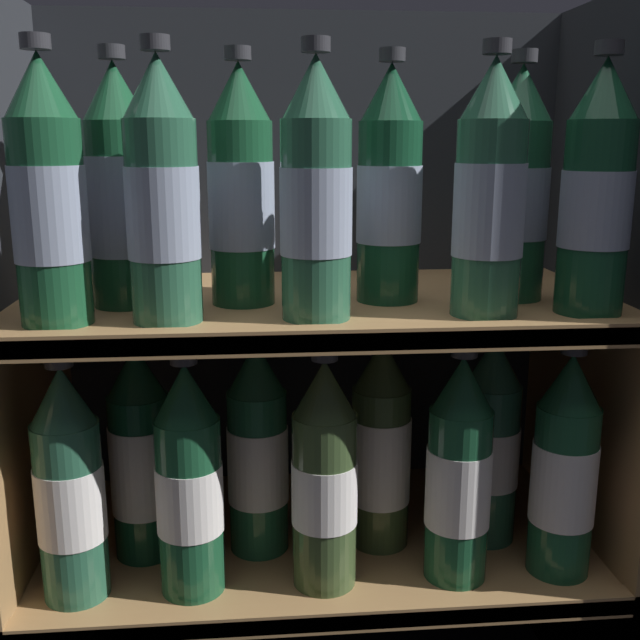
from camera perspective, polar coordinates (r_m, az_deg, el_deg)
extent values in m
cube|color=#23262B|center=(1.08, -1.11, -1.14)|extent=(0.73, 0.02, 0.88)
cube|color=#23262B|center=(0.94, -22.31, -4.37)|extent=(0.02, 0.39, 0.88)
cube|color=#23262B|center=(1.00, 20.49, -3.30)|extent=(0.02, 0.39, 0.88)
cube|color=#9E7547|center=(0.99, -0.28, -16.31)|extent=(0.69, 0.35, 0.02)
cube|color=#9E7547|center=(0.86, 0.70, -21.71)|extent=(0.69, 0.02, 0.03)
cube|color=#9E7547|center=(1.08, -19.76, -21.43)|extent=(0.01, 0.35, 0.21)
cube|color=#9E7547|center=(1.13, 18.23, -19.81)|extent=(0.01, 0.35, 0.21)
cube|color=#9E7547|center=(0.88, -0.30, 1.22)|extent=(0.69, 0.35, 0.02)
cube|color=#9E7547|center=(0.72, 0.77, -1.51)|extent=(0.69, 0.02, 0.03)
cube|color=#9E7547|center=(1.01, -20.47, -14.23)|extent=(0.01, 0.35, 0.52)
cube|color=#9E7547|center=(1.05, 18.85, -12.80)|extent=(0.01, 0.35, 0.52)
cylinder|color=#194C2D|center=(0.78, -19.85, 6.90)|extent=(0.07, 0.07, 0.20)
cylinder|color=#8C99B2|center=(0.78, -19.91, 7.63)|extent=(0.07, 0.07, 0.09)
cone|color=#194C2D|center=(0.78, -20.64, 16.47)|extent=(0.07, 0.07, 0.06)
cylinder|color=#333338|center=(0.78, -20.89, 19.22)|extent=(0.03, 0.03, 0.01)
cylinder|color=#285B42|center=(0.76, -11.82, 7.26)|extent=(0.07, 0.07, 0.20)
cylinder|color=#8C99B2|center=(0.76, -11.85, 8.00)|extent=(0.07, 0.07, 0.09)
cone|color=#285B42|center=(0.76, -12.31, 17.10)|extent=(0.07, 0.07, 0.06)
cylinder|color=#333338|center=(0.76, -12.46, 19.93)|extent=(0.03, 0.03, 0.01)
cylinder|color=#285B42|center=(0.76, -0.30, 7.52)|extent=(0.07, 0.07, 0.20)
cylinder|color=#8C99B2|center=(0.76, -0.30, 8.27)|extent=(0.07, 0.07, 0.09)
cone|color=#285B42|center=(0.75, -0.31, 17.41)|extent=(0.07, 0.07, 0.06)
cylinder|color=#333338|center=(0.76, -0.32, 20.25)|extent=(0.03, 0.03, 0.01)
cylinder|color=#285B42|center=(0.79, 12.69, 7.46)|extent=(0.07, 0.07, 0.20)
cylinder|color=#8C99B2|center=(0.79, 12.73, 8.18)|extent=(0.07, 0.07, 0.09)
cone|color=#285B42|center=(0.79, 13.20, 16.90)|extent=(0.07, 0.07, 0.06)
cylinder|color=#333338|center=(0.79, 13.36, 19.62)|extent=(0.03, 0.03, 0.01)
cylinder|color=#144228|center=(0.83, 20.20, 7.25)|extent=(0.07, 0.07, 0.20)
cylinder|color=#8C99B2|center=(0.83, 20.25, 7.93)|extent=(0.07, 0.07, 0.08)
cone|color=#144228|center=(0.83, 20.95, 16.20)|extent=(0.07, 0.07, 0.06)
cylinder|color=#333338|center=(0.83, 21.18, 18.78)|extent=(0.03, 0.03, 0.01)
cylinder|color=#194C2D|center=(0.85, -14.89, 7.71)|extent=(0.07, 0.07, 0.20)
cylinder|color=#8C99B2|center=(0.85, -14.94, 8.38)|extent=(0.07, 0.07, 0.11)
cone|color=#194C2D|center=(0.84, -15.45, 16.53)|extent=(0.07, 0.07, 0.06)
cylinder|color=#333338|center=(0.85, -15.62, 19.07)|extent=(0.03, 0.03, 0.01)
cylinder|color=#194C2D|center=(0.83, -5.99, 8.01)|extent=(0.07, 0.07, 0.20)
cylinder|color=#8C99B2|center=(0.83, -6.01, 8.69)|extent=(0.07, 0.07, 0.09)
cone|color=#194C2D|center=(0.83, -6.22, 16.97)|extent=(0.07, 0.07, 0.06)
cylinder|color=#333338|center=(0.83, -6.29, 19.55)|extent=(0.03, 0.03, 0.01)
cylinder|color=#144228|center=(0.85, 5.27, 8.12)|extent=(0.07, 0.07, 0.20)
cylinder|color=#8C99B2|center=(0.85, 5.28, 8.79)|extent=(0.07, 0.07, 0.08)
cone|color=#144228|center=(0.85, 5.47, 16.93)|extent=(0.07, 0.07, 0.06)
cylinder|color=#333338|center=(0.85, 5.53, 19.47)|extent=(0.03, 0.03, 0.01)
cylinder|color=#1E5638|center=(0.88, 14.64, 7.97)|extent=(0.07, 0.07, 0.20)
cylinder|color=#8C99B2|center=(0.88, 14.68, 8.61)|extent=(0.07, 0.07, 0.08)
cone|color=#1E5638|center=(0.88, 15.16, 16.40)|extent=(0.07, 0.07, 0.06)
cylinder|color=#333338|center=(0.89, 15.32, 18.82)|extent=(0.03, 0.03, 0.01)
cylinder|color=#285B42|center=(0.87, -18.41, -13.61)|extent=(0.07, 0.07, 0.20)
cylinder|color=white|center=(0.86, -18.46, -13.02)|extent=(0.07, 0.07, 0.08)
cone|color=#285B42|center=(0.82, -19.09, -5.43)|extent=(0.07, 0.07, 0.06)
cylinder|color=#333338|center=(0.81, -19.30, -2.89)|extent=(0.03, 0.03, 0.01)
cylinder|color=#194C2D|center=(0.85, -9.87, -13.76)|extent=(0.07, 0.07, 0.20)
cylinder|color=white|center=(0.84, -9.89, -13.15)|extent=(0.07, 0.07, 0.08)
cone|color=#194C2D|center=(0.80, -10.25, -5.39)|extent=(0.07, 0.07, 0.06)
cylinder|color=#333338|center=(0.78, -10.36, -2.78)|extent=(0.03, 0.03, 0.01)
cylinder|color=#384C28|center=(0.85, 0.48, -13.55)|extent=(0.07, 0.07, 0.20)
cylinder|color=white|center=(0.84, 0.48, -12.94)|extent=(0.07, 0.07, 0.07)
cone|color=#384C28|center=(0.80, 0.50, -5.17)|extent=(0.07, 0.07, 0.06)
cylinder|color=#333338|center=(0.78, 0.50, -2.56)|extent=(0.03, 0.03, 0.01)
cylinder|color=#194C2D|center=(0.87, 10.45, -12.94)|extent=(0.07, 0.07, 0.20)
cylinder|color=white|center=(0.87, 10.48, -12.35)|extent=(0.07, 0.07, 0.09)
cone|color=#194C2D|center=(0.82, 10.83, -4.78)|extent=(0.07, 0.07, 0.06)
cylinder|color=#333338|center=(0.81, 10.95, -2.26)|extent=(0.03, 0.03, 0.01)
cylinder|color=#194C2D|center=(0.91, 18.01, -12.22)|extent=(0.07, 0.07, 0.20)
cylinder|color=white|center=(0.91, 18.05, -11.65)|extent=(0.07, 0.07, 0.09)
cone|color=#194C2D|center=(0.86, 18.63, -4.39)|extent=(0.07, 0.07, 0.06)
cylinder|color=#333338|center=(0.85, 18.82, -1.98)|extent=(0.03, 0.03, 0.01)
cylinder|color=#144228|center=(0.93, -13.42, -11.45)|extent=(0.07, 0.07, 0.20)
cylinder|color=white|center=(0.92, -13.45, -10.89)|extent=(0.07, 0.07, 0.11)
cone|color=#144228|center=(0.88, -13.88, -3.73)|extent=(0.07, 0.07, 0.06)
cylinder|color=#333338|center=(0.87, -14.02, -1.36)|extent=(0.03, 0.03, 0.01)
cylinder|color=#1E5638|center=(0.92, -4.74, -11.40)|extent=(0.07, 0.07, 0.20)
cylinder|color=white|center=(0.91, -4.75, -10.83)|extent=(0.07, 0.07, 0.09)
cone|color=#1E5638|center=(0.87, -4.91, -3.59)|extent=(0.07, 0.07, 0.06)
cylinder|color=#333338|center=(0.86, -4.96, -1.18)|extent=(0.03, 0.03, 0.01)
cylinder|color=#384C28|center=(0.93, 4.62, -11.06)|extent=(0.07, 0.07, 0.20)
cylinder|color=white|center=(0.92, 4.63, -10.50)|extent=(0.07, 0.07, 0.11)
cone|color=#384C28|center=(0.88, 4.78, -3.33)|extent=(0.07, 0.07, 0.06)
cylinder|color=#333338|center=(0.87, 4.83, -0.96)|extent=(0.03, 0.03, 0.01)
cylinder|color=#285B42|center=(0.96, 12.72, -10.53)|extent=(0.07, 0.07, 0.20)
cylinder|color=white|center=(0.95, 12.75, -9.98)|extent=(0.07, 0.07, 0.07)
cone|color=#285B42|center=(0.91, 13.14, -3.04)|extent=(0.07, 0.07, 0.06)
cylinder|color=#333338|center=(0.90, 13.27, -0.75)|extent=(0.03, 0.03, 0.01)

